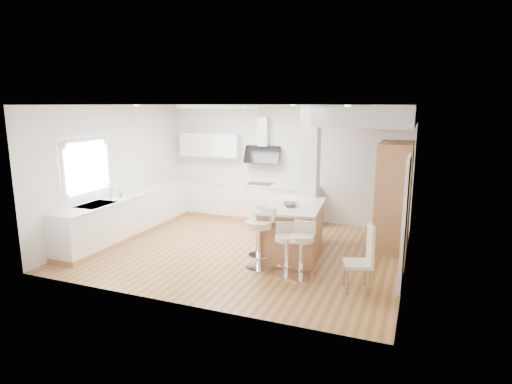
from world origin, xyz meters
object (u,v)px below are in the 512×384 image
at_px(peninsula, 292,229).
at_px(bar_stool_c, 302,247).
at_px(bar_stool_b, 286,246).
at_px(bar_stool_a, 260,234).
at_px(dining_chair, 364,255).

distance_m(peninsula, bar_stool_c, 1.13).
distance_m(peninsula, bar_stool_b, 1.01).
xyz_separation_m(bar_stool_a, dining_chair, (1.80, -0.28, -0.05)).
bearing_deg(peninsula, bar_stool_c, -70.94).
xyz_separation_m(peninsula, bar_stool_b, (0.21, -0.99, 0.00)).
bearing_deg(bar_stool_a, bar_stool_b, 10.31).
xyz_separation_m(peninsula, bar_stool_c, (0.48, -1.02, 0.03)).
relative_size(peninsula, bar_stool_c, 1.82).
bearing_deg(dining_chair, bar_stool_c, 155.46).
relative_size(bar_stool_a, bar_stool_c, 1.14).
distance_m(peninsula, dining_chair, 1.87).
bearing_deg(bar_stool_c, bar_stool_a, 173.39).
bearing_deg(bar_stool_a, dining_chair, 16.06).
bearing_deg(bar_stool_a, bar_stool_c, 12.70).
bearing_deg(peninsula, dining_chair, -43.19).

